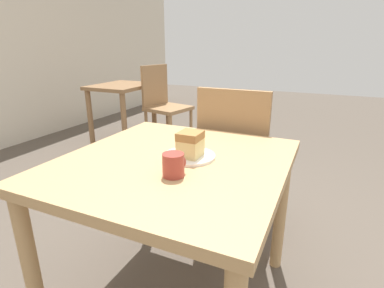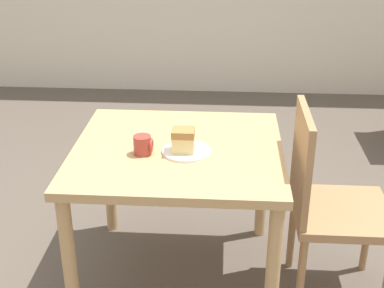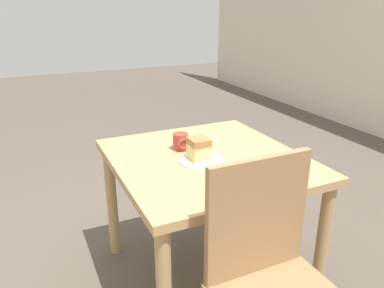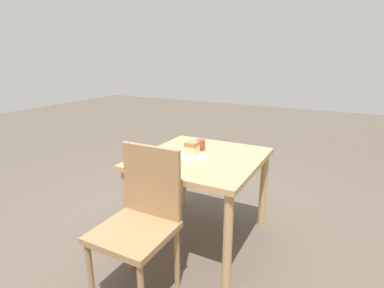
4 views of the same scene
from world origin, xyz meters
name	(u,v)px [view 4 (image 4 of 4)]	position (x,y,z in m)	size (l,w,h in m)	color
ground_plane	(185,229)	(0.00, 0.00, 0.00)	(14.00, 14.00, 0.00)	brown
dining_table_near	(201,168)	(0.05, 0.17, 0.62)	(0.95, 0.90, 0.72)	tan
chair_near_window	(141,218)	(0.72, 0.09, 0.51)	(0.43, 0.43, 0.93)	#9E754C
plate	(193,156)	(0.09, 0.12, 0.72)	(0.22, 0.22, 0.01)	white
cake_slice	(192,148)	(0.08, 0.11, 0.78)	(0.10, 0.09, 0.10)	#E0C67F
coffee_mug	(200,145)	(-0.10, 0.09, 0.76)	(0.09, 0.08, 0.09)	#9E382D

